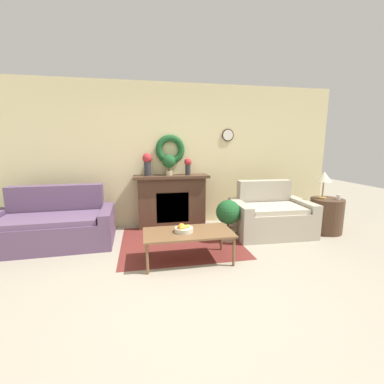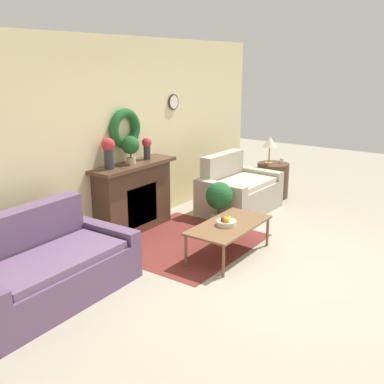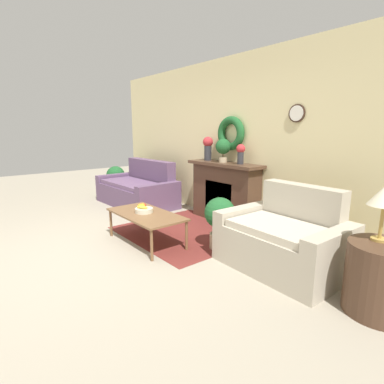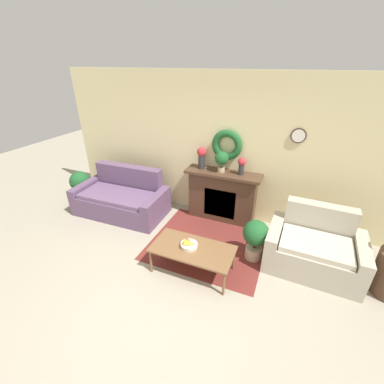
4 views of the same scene
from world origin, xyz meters
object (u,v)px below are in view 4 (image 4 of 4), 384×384
potted_plant_floor_by_loveseat (255,236)px  coffee_table (193,250)px  vase_on_mantel_left (202,156)px  potted_plant_on_mantel (222,159)px  vase_on_mantel_right (242,165)px  potted_plant_floor_by_couch (80,183)px  fireplace (222,195)px  fruit_bowl (188,244)px  couch_left (122,198)px  loveseat_right (314,249)px

potted_plant_floor_by_loveseat → coffee_table: bearing=-141.0°
coffee_table → vase_on_mantel_left: vase_on_mantel_left is taller
potted_plant_on_mantel → vase_on_mantel_right: bearing=3.2°
potted_plant_on_mantel → potted_plant_floor_by_couch: size_ratio=0.57×
fireplace → vase_on_mantel_right: 0.75m
fruit_bowl → vase_on_mantel_right: bearing=77.4°
couch_left → vase_on_mantel_right: size_ratio=5.89×
fruit_bowl → potted_plant_on_mantel: size_ratio=0.64×
potted_plant_floor_by_couch → vase_on_mantel_right: bearing=8.7°
fireplace → potted_plant_floor_by_loveseat: 1.24m
couch_left → coffee_table: (1.98, -1.00, 0.08)m
coffee_table → potted_plant_on_mantel: bearing=92.9°
fruit_bowl → vase_on_mantel_left: size_ratio=0.60×
vase_on_mantel_left → potted_plant_floor_by_couch: (-2.64, -0.52, -0.81)m
couch_left → loveseat_right: 3.62m
potted_plant_floor_by_loveseat → fireplace: bearing=131.4°
vase_on_mantel_left → potted_plant_on_mantel: bearing=-2.9°
potted_plant_floor_by_loveseat → loveseat_right: bearing=11.4°
vase_on_mantel_left → potted_plant_floor_by_loveseat: vase_on_mantel_left is taller
vase_on_mantel_right → potted_plant_on_mantel: size_ratio=0.80×
fruit_bowl → loveseat_right: bearing=25.4°
coffee_table → vase_on_mantel_left: bearing=106.8°
fruit_bowl → potted_plant_on_mantel: bearing=90.5°
fruit_bowl → potted_plant_floor_by_couch: 3.22m
fireplace → potted_plant_floor_by_loveseat: bearing=-48.6°
fireplace → vase_on_mantel_left: 0.85m
potted_plant_floor_by_couch → potted_plant_on_mantel: bearing=9.3°
loveseat_right → potted_plant_on_mantel: 2.08m
vase_on_mantel_left → potted_plant_on_mantel: (0.39, -0.02, 0.00)m
potted_plant_floor_by_loveseat → vase_on_mantel_right: bearing=118.1°
coffee_table → potted_plant_floor_by_couch: size_ratio=1.73×
fruit_bowl → potted_plant_floor_by_loveseat: bearing=36.7°
couch_left → vase_on_mantel_left: 1.86m
loveseat_right → potted_plant_floor_by_loveseat: (-0.85, -0.17, 0.10)m
coffee_table → potted_plant_floor_by_couch: 3.28m
vase_on_mantel_right → potted_plant_floor_by_couch: (-3.39, -0.52, -0.75)m
fireplace → loveseat_right: bearing=-24.5°
fireplace → fruit_bowl: size_ratio=5.65×
coffee_table → potted_plant_on_mantel: size_ratio=3.07×
fireplace → fruit_bowl: 1.56m
coffee_table → vase_on_mantel_left: (-0.47, 1.57, 0.85)m
loveseat_right → vase_on_mantel_right: 1.77m
potted_plant_on_mantel → potted_plant_floor_by_loveseat: 1.50m
fireplace → coffee_table: size_ratio=1.18×
loveseat_right → coffee_table: bearing=-151.4°
loveseat_right → vase_on_mantel_left: (-2.10, 0.76, 0.92)m
potted_plant_on_mantel → potted_plant_floor_by_couch: (-3.03, -0.50, -0.81)m
couch_left → potted_plant_floor_by_loveseat: 2.79m
loveseat_right → vase_on_mantel_left: size_ratio=3.31×
fruit_bowl → vase_on_mantel_left: (-0.41, 1.57, 0.78)m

